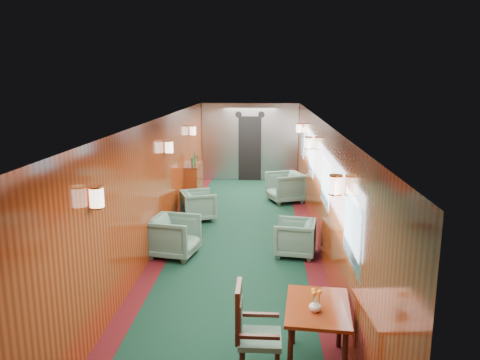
% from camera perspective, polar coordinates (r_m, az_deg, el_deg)
% --- Properties ---
extents(room, '(12.00, 12.10, 2.40)m').
position_cam_1_polar(room, '(8.68, -0.20, 2.40)').
color(room, black).
rests_on(room, ground).
extents(bulkhead, '(2.98, 0.17, 2.39)m').
position_cam_1_polar(bulkhead, '(14.59, 1.22, 4.61)').
color(bulkhead, '#A4A7AB').
rests_on(bulkhead, ground).
extents(windows_right, '(0.02, 8.60, 0.80)m').
position_cam_1_polar(windows_right, '(9.00, 9.41, 1.39)').
color(windows_right, '#B6B9BE').
rests_on(windows_right, ground).
extents(wall_sconces, '(2.97, 7.97, 0.25)m').
position_cam_1_polar(wall_sconces, '(9.21, 0.02, 3.95)').
color(wall_sconces, '#FFE6C6').
rests_on(wall_sconces, ground).
extents(dining_table, '(0.76, 1.02, 0.72)m').
position_cam_1_polar(dining_table, '(5.33, 9.43, -15.98)').
color(dining_table, maroon).
rests_on(dining_table, ground).
extents(side_chair, '(0.47, 0.50, 1.05)m').
position_cam_1_polar(side_chair, '(5.12, 1.27, -17.58)').
color(side_chair, '#1C4139').
rests_on(side_chair, ground).
extents(credenza, '(0.34, 1.10, 1.26)m').
position_cam_1_polar(credenza, '(12.11, -5.63, -0.30)').
color(credenza, maroon).
rests_on(credenza, ground).
extents(flower_vase, '(0.16, 0.16, 0.13)m').
position_cam_1_polar(flower_vase, '(5.13, 9.16, -14.86)').
color(flower_vase, silver).
rests_on(flower_vase, dining_table).
extents(armchair_left_near, '(0.93, 0.92, 0.73)m').
position_cam_1_polar(armchair_left_near, '(8.49, -8.00, -6.82)').
color(armchair_left_near, '#1C4139').
rests_on(armchair_left_near, ground).
extents(armchair_left_far, '(0.94, 0.92, 0.67)m').
position_cam_1_polar(armchair_left_far, '(10.56, -5.11, -3.10)').
color(armchair_left_far, '#1C4139').
rests_on(armchair_left_far, ground).
extents(armchair_right_near, '(0.81, 0.80, 0.65)m').
position_cam_1_polar(armchair_right_near, '(8.51, 6.70, -7.02)').
color(armchair_right_near, '#1C4139').
rests_on(armchair_right_near, ground).
extents(armchair_right_far, '(1.08, 1.07, 0.77)m').
position_cam_1_polar(armchair_right_far, '(12.10, 5.53, -0.88)').
color(armchair_right_far, '#1C4139').
rests_on(armchair_right_far, ground).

